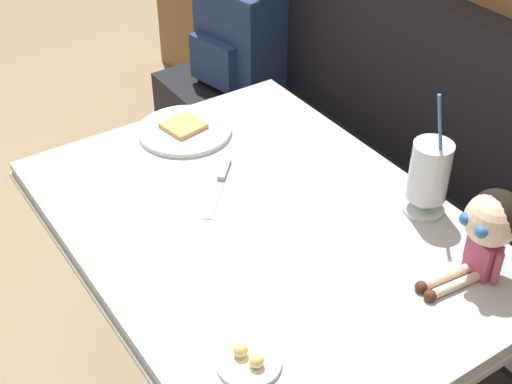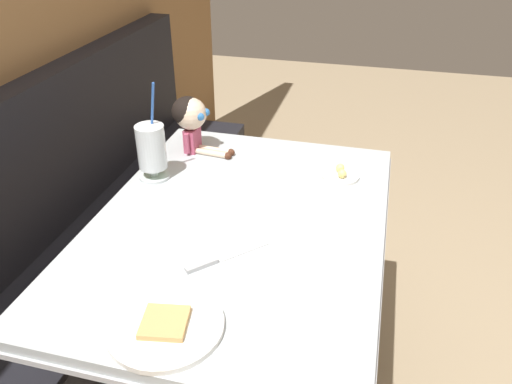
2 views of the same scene
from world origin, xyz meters
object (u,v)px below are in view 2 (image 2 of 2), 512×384
Objects in this scene: milkshake_glass at (152,149)px; butter_saucer at (341,175)px; toast_plate at (165,325)px; butter_knife at (214,261)px; seated_doll at (191,117)px.

milkshake_glass is 2.62× the size of butter_saucer.
milkshake_glass reaches higher than toast_plate.
butter_saucer is at bearing -26.56° from butter_knife.
butter_saucer is (0.75, -0.29, 0.00)m from toast_plate.
butter_saucer is at bearing -75.29° from milkshake_glass.
milkshake_glass is at bearing 166.80° from seated_doll.
seated_doll is at bearing 83.14° from butter_saucer.
milkshake_glass is at bearing 41.64° from butter_knife.
butter_saucer is 0.65× the size of butter_knife.
butter_knife is (-0.36, -0.32, -0.10)m from milkshake_glass.
toast_plate is 0.67m from milkshake_glass.
toast_plate is at bearing -163.41° from seated_doll.
seated_doll is (0.81, 0.24, 0.12)m from toast_plate.
milkshake_glass is 1.41× the size of seated_doll.
toast_plate is at bearing 159.09° from butter_saucer.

